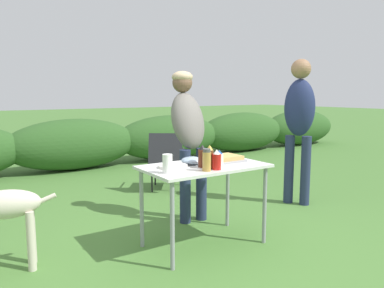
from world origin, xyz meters
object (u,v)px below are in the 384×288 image
(spice_jar, at_px, (207,160))
(mayo_bottle, at_px, (219,159))
(ketchup_bottle, at_px, (217,160))
(standing_person_in_navy_coat, at_px, (299,117))
(beer_bottle, at_px, (210,157))
(camp_chair_green_behind_table, at_px, (167,158))
(folding_table, at_px, (204,174))
(plate_stack, at_px, (173,166))
(bbq_sauce_bottle, at_px, (202,156))
(food_tray, at_px, (222,159))
(standing_person_in_gray_fleece, at_px, (188,127))
(paper_cup_stack, at_px, (167,164))
(mixing_bowl, at_px, (192,160))

(spice_jar, relative_size, mayo_bottle, 1.25)
(mayo_bottle, xyz_separation_m, ketchup_bottle, (-0.09, -0.08, 0.01))
(standing_person_in_navy_coat, bearing_deg, beer_bottle, -99.95)
(ketchup_bottle, distance_m, camp_chair_green_behind_table, 2.22)
(folding_table, distance_m, plate_stack, 0.31)
(ketchup_bottle, distance_m, standing_person_in_navy_coat, 1.86)
(bbq_sauce_bottle, height_order, mayo_bottle, bbq_sauce_bottle)
(spice_jar, bearing_deg, standing_person_in_navy_coat, 18.99)
(folding_table, relative_size, bbq_sauce_bottle, 5.56)
(food_tray, distance_m, standing_person_in_gray_fleece, 0.69)
(mayo_bottle, bearing_deg, beer_bottle, -174.14)
(folding_table, height_order, ketchup_bottle, ketchup_bottle)
(folding_table, bearing_deg, standing_person_in_gray_fleece, 68.17)
(spice_jar, bearing_deg, bbq_sauce_bottle, 67.61)
(beer_bottle, height_order, standing_person_in_gray_fleece, standing_person_in_gray_fleece)
(plate_stack, xyz_separation_m, camp_chair_green_behind_table, (0.96, 1.81, -0.28))
(ketchup_bottle, bearing_deg, standing_person_in_navy_coat, 19.96)
(paper_cup_stack, distance_m, spice_jar, 0.33)
(plate_stack, bearing_deg, mixing_bowl, 10.52)
(bbq_sauce_bottle, height_order, spice_jar, bbq_sauce_bottle)
(folding_table, relative_size, food_tray, 2.93)
(camp_chair_green_behind_table, bearing_deg, bbq_sauce_bottle, -76.48)
(food_tray, relative_size, ketchup_bottle, 2.21)
(paper_cup_stack, bearing_deg, beer_bottle, -5.48)
(mixing_bowl, distance_m, spice_jar, 0.33)
(food_tray, relative_size, camp_chair_green_behind_table, 0.45)
(food_tray, distance_m, plate_stack, 0.53)
(folding_table, relative_size, plate_stack, 4.32)
(paper_cup_stack, xyz_separation_m, bbq_sauce_bottle, (0.37, 0.05, 0.02))
(plate_stack, bearing_deg, camp_chair_green_behind_table, 62.10)
(standing_person_in_gray_fleece, bearing_deg, ketchup_bottle, -105.35)
(plate_stack, height_order, standing_person_in_navy_coat, standing_person_in_navy_coat)
(plate_stack, relative_size, standing_person_in_gray_fleece, 0.16)
(beer_bottle, distance_m, camp_chair_green_behind_table, 2.17)
(beer_bottle, bearing_deg, mixing_bowl, 92.96)
(standing_person_in_navy_coat, bearing_deg, camp_chair_green_behind_table, -172.04)
(bbq_sauce_bottle, xyz_separation_m, standing_person_in_navy_coat, (1.78, 0.48, 0.25))
(food_tray, xyz_separation_m, spice_jar, (-0.37, -0.27, 0.06))
(mixing_bowl, bearing_deg, paper_cup_stack, -150.64)
(mixing_bowl, relative_size, camp_chair_green_behind_table, 0.24)
(plate_stack, relative_size, ketchup_bottle, 1.50)
(paper_cup_stack, distance_m, mayo_bottle, 0.50)
(standing_person_in_navy_coat, bearing_deg, food_tray, -103.76)
(bbq_sauce_bottle, bearing_deg, standing_person_in_navy_coat, 15.11)
(beer_bottle, bearing_deg, standing_person_in_navy_coat, 17.73)
(plate_stack, bearing_deg, folding_table, -11.35)
(bbq_sauce_bottle, bearing_deg, mayo_bottle, -29.36)
(beer_bottle, xyz_separation_m, standing_person_in_navy_coat, (1.76, 0.56, 0.25))
(spice_jar, xyz_separation_m, standing_person_in_gray_fleece, (0.41, 0.92, 0.18))
(food_tray, distance_m, paper_cup_stack, 0.70)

